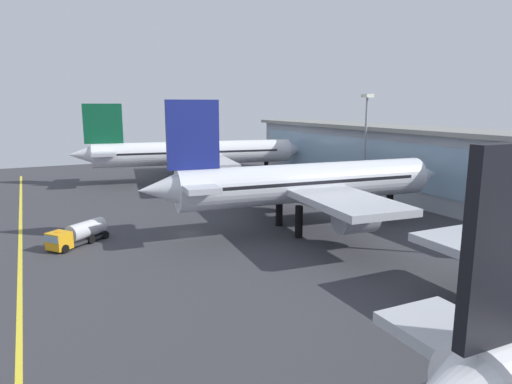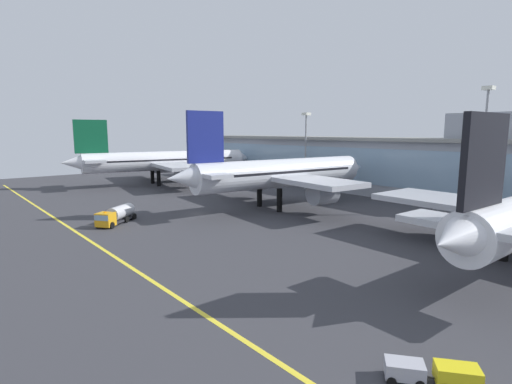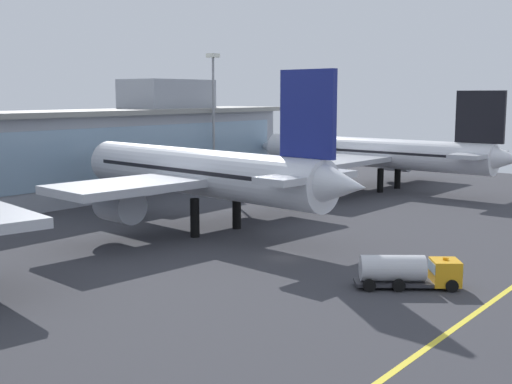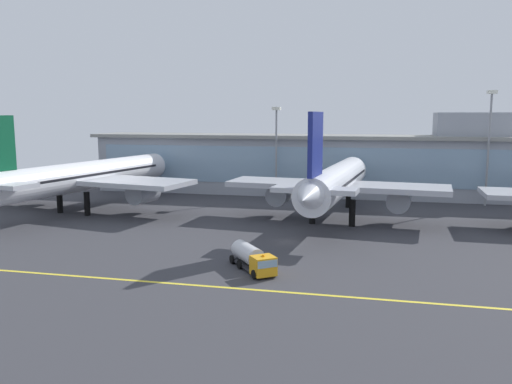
{
  "view_description": "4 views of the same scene",
  "coord_description": "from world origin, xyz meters",
  "px_view_note": "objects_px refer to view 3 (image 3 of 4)",
  "views": [
    {
      "loc": [
        61.61,
        -20.15,
        18.8
      ],
      "look_at": [
        -6.04,
        14.14,
        4.02
      ],
      "focal_mm": 31.88,
      "sensor_mm": 36.0,
      "label": 1
    },
    {
      "loc": [
        64.43,
        -39.32,
        15.75
      ],
      "look_at": [
        4.46,
        11.01,
        3.71
      ],
      "focal_mm": 27.8,
      "sensor_mm": 36.0,
      "label": 2
    },
    {
      "loc": [
        -54.82,
        -39.2,
        16.74
      ],
      "look_at": [
        6.11,
        8.47,
        5.41
      ],
      "focal_mm": 46.88,
      "sensor_mm": 36.0,
      "label": 3
    },
    {
      "loc": [
        12.16,
        -74.78,
        18.8
      ],
      "look_at": [
        -7.19,
        9.15,
        6.05
      ],
      "focal_mm": 36.39,
      "sensor_mm": 36.0,
      "label": 4
    }
  ],
  "objects_px": {
    "airliner_near_right": "(200,173)",
    "airliner_far_right": "(374,154)",
    "apron_light_mast_centre": "(213,101)",
    "fuel_tanker_truck": "(411,271)"
  },
  "relations": [
    {
      "from": "airliner_far_right",
      "to": "airliner_near_right",
      "type": "bearing_deg",
      "value": 92.11
    },
    {
      "from": "fuel_tanker_truck",
      "to": "airliner_near_right",
      "type": "bearing_deg",
      "value": 129.78
    },
    {
      "from": "airliner_far_right",
      "to": "fuel_tanker_truck",
      "type": "bearing_deg",
      "value": 122.77
    },
    {
      "from": "airliner_near_right",
      "to": "apron_light_mast_centre",
      "type": "relative_size",
      "value": 2.06
    },
    {
      "from": "airliner_near_right",
      "to": "airliner_far_right",
      "type": "distance_m",
      "value": 45.79
    },
    {
      "from": "airliner_far_right",
      "to": "apron_light_mast_centre",
      "type": "xyz_separation_m",
      "value": [
        -16.32,
        23.56,
        9.27
      ]
    },
    {
      "from": "airliner_near_right",
      "to": "fuel_tanker_truck",
      "type": "height_order",
      "value": "airliner_near_right"
    },
    {
      "from": "airliner_near_right",
      "to": "apron_light_mast_centre",
      "type": "height_order",
      "value": "apron_light_mast_centre"
    },
    {
      "from": "airliner_near_right",
      "to": "airliner_far_right",
      "type": "relative_size",
      "value": 0.94
    },
    {
      "from": "fuel_tanker_truck",
      "to": "apron_light_mast_centre",
      "type": "distance_m",
      "value": 68.31
    }
  ]
}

